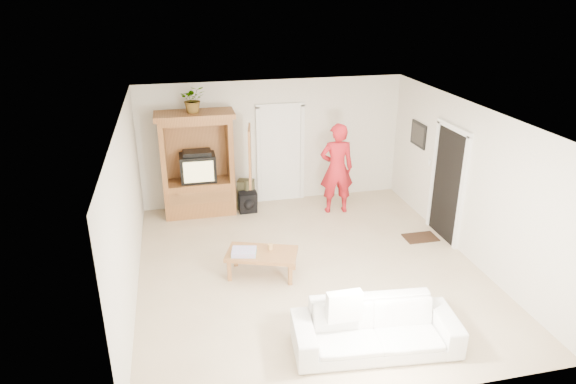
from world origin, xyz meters
name	(u,v)px	position (x,y,z in m)	size (l,w,h in m)	color
floor	(309,268)	(0.00, 0.00, 0.00)	(6.00, 6.00, 0.00)	tan
ceiling	(312,114)	(0.00, 0.00, 2.60)	(6.00, 6.00, 0.00)	white
wall_back	(273,142)	(0.00, 3.00, 1.30)	(5.50, 5.50, 0.00)	silver
wall_front	(386,305)	(0.00, -3.00, 1.30)	(5.50, 5.50, 0.00)	silver
wall_left	(128,212)	(-2.75, 0.00, 1.30)	(6.00, 6.00, 0.00)	silver
wall_right	(469,182)	(2.75, 0.00, 1.30)	(6.00, 6.00, 0.00)	silver
armoire	(199,171)	(-1.58, 2.66, 0.91)	(1.82, 1.14, 2.10)	#975B2E
door_back	(280,155)	(0.15, 2.97, 1.02)	(0.85, 0.05, 2.04)	white
doorway_right	(448,185)	(2.73, 0.60, 1.02)	(0.05, 0.90, 2.04)	black
framed_picture	(419,134)	(2.73, 1.90, 1.60)	(0.03, 0.60, 0.48)	black
doormat	(420,237)	(2.30, 0.60, 0.01)	(0.60, 0.40, 0.02)	#382316
plant	(193,99)	(-1.60, 2.63, 2.36)	(0.46, 0.40, 0.51)	#4C7238
man	(337,169)	(1.12, 2.11, 0.93)	(0.68, 0.45, 1.87)	#B11720
sofa	(375,328)	(0.31, -2.12, 0.31)	(2.10, 0.82, 0.61)	silver
coffee_table	(262,255)	(-0.79, -0.02, 0.36)	(1.25, 0.95, 0.41)	olive
towel	(244,252)	(-1.08, -0.02, 0.45)	(0.38, 0.28, 0.08)	#FD54BC
candle	(270,247)	(-0.64, 0.03, 0.46)	(0.08, 0.08, 0.10)	tan
backpack_black	(248,203)	(-0.65, 2.43, 0.22)	(0.36, 0.21, 0.44)	black
backpack_olive	(246,194)	(-0.65, 2.65, 0.32)	(0.33, 0.25, 0.63)	#47442B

